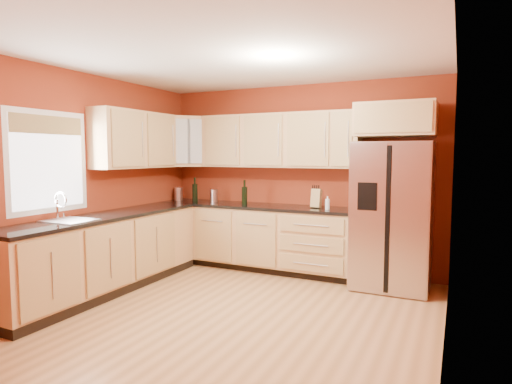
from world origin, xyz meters
TOP-DOWN VIEW (x-y plane):
  - floor at (0.00, 0.00)m, footprint 4.00×4.00m
  - ceiling at (0.00, 0.00)m, footprint 4.00×4.00m
  - wall_back at (0.00, 2.00)m, footprint 4.00×0.04m
  - wall_front at (0.00, -2.00)m, footprint 4.00×0.04m
  - wall_left at (-2.00, 0.00)m, footprint 0.04×4.00m
  - wall_right at (2.00, 0.00)m, footprint 0.04×4.00m
  - base_cabinets_back at (-0.55, 1.70)m, footprint 2.90×0.60m
  - base_cabinets_left at (-1.70, 0.00)m, footprint 0.60×2.80m
  - countertop_back at (-0.55, 1.69)m, footprint 2.90×0.62m
  - countertop_left at (-1.69, 0.00)m, footprint 0.62×2.80m
  - upper_cabinets_back at (-0.25, 1.83)m, footprint 2.30×0.33m
  - upper_cabinets_left at (-1.83, 0.72)m, footprint 0.33×1.35m
  - corner_upper_cabinet at (-1.67, 1.67)m, footprint 0.67×0.67m
  - over_fridge_cabinet at (1.35, 1.70)m, footprint 0.92×0.60m
  - refrigerator at (1.35, 1.62)m, footprint 0.90×0.75m
  - window at (-1.98, -0.50)m, footprint 0.03×0.90m
  - sink_faucet at (-1.69, -0.50)m, footprint 0.50×0.42m
  - canister_left at (-1.85, 1.69)m, footprint 0.15×0.15m
  - canister_right at (-1.24, 1.74)m, footprint 0.12×0.12m
  - wine_bottle_a at (-1.56, 1.71)m, footprint 0.10×0.10m
  - wine_bottle_b at (-0.66, 1.62)m, footprint 0.08×0.08m
  - knife_block at (0.35, 1.74)m, footprint 0.12×0.11m
  - soap_dispenser at (0.54, 1.62)m, footprint 0.07×0.07m

SIDE VIEW (x-z plane):
  - floor at x=0.00m, z-range 0.00..0.00m
  - base_cabinets_back at x=-0.55m, z-range 0.00..0.88m
  - base_cabinets_left at x=-1.70m, z-range 0.00..0.88m
  - refrigerator at x=1.35m, z-range 0.00..1.78m
  - countertop_back at x=-0.55m, z-range 0.88..0.92m
  - countertop_left at x=-1.69m, z-range 0.88..0.92m
  - soap_dispenser at x=0.54m, z-range 0.92..1.09m
  - canister_right at x=-1.24m, z-range 0.92..1.11m
  - canister_left at x=-1.85m, z-range 0.92..1.12m
  - knife_block at x=0.35m, z-range 0.92..1.17m
  - sink_faucet at x=-1.69m, z-range 0.92..1.22m
  - wine_bottle_b at x=-0.66m, z-range 0.92..1.27m
  - wine_bottle_a at x=-1.56m, z-range 0.92..1.28m
  - wall_back at x=0.00m, z-range 0.00..2.60m
  - wall_front at x=0.00m, z-range 0.00..2.60m
  - wall_left at x=-2.00m, z-range 0.00..2.60m
  - wall_right at x=2.00m, z-range 0.00..2.60m
  - window at x=-1.98m, z-range 1.05..2.05m
  - upper_cabinets_back at x=-0.25m, z-range 1.45..2.20m
  - upper_cabinets_left at x=-1.83m, z-range 1.45..2.20m
  - corner_upper_cabinet at x=-1.67m, z-range 1.45..2.20m
  - over_fridge_cabinet at x=1.35m, z-range 1.85..2.25m
  - ceiling at x=0.00m, z-range 2.60..2.60m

